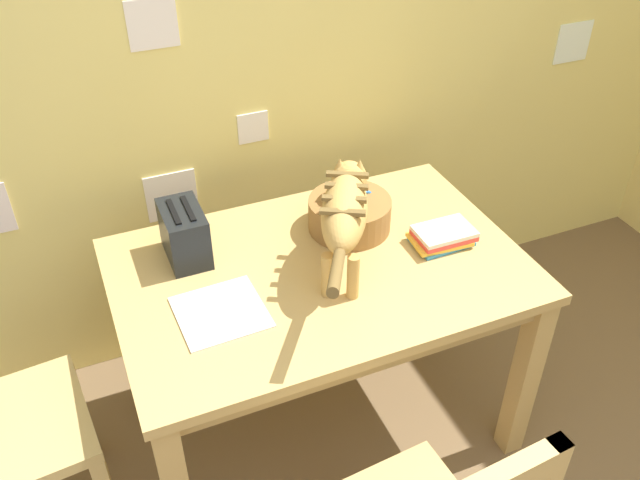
# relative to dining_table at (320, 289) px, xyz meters

# --- Properties ---
(wall_rear) EXTENTS (4.35, 0.11, 2.50)m
(wall_rear) POSITION_rel_dining_table_xyz_m (0.08, 0.66, 0.61)
(wall_rear) COLOR #EBD876
(wall_rear) RESTS_ON ground_plane
(dining_table) EXTENTS (1.25, 0.82, 0.73)m
(dining_table) POSITION_rel_dining_table_xyz_m (0.00, 0.00, 0.00)
(dining_table) COLOR tan
(dining_table) RESTS_ON ground_plane
(cat) EXTENTS (0.38, 0.63, 0.28)m
(cat) POSITION_rel_dining_table_xyz_m (0.08, -0.01, 0.29)
(cat) COLOR tan
(cat) RESTS_ON dining_table
(saucer_bowl) EXTENTS (0.18, 0.18, 0.04)m
(saucer_bowl) POSITION_rel_dining_table_xyz_m (0.17, 0.17, 0.11)
(saucer_bowl) COLOR #439350
(saucer_bowl) RESTS_ON dining_table
(coffee_mug) EXTENTS (0.13, 0.09, 0.09)m
(coffee_mug) POSITION_rel_dining_table_xyz_m (0.18, 0.17, 0.17)
(coffee_mug) COLOR #3376C2
(coffee_mug) RESTS_ON saucer_bowl
(magazine) EXTENTS (0.25, 0.25, 0.01)m
(magazine) POSITION_rel_dining_table_xyz_m (-0.34, -0.09, 0.09)
(magazine) COLOR silver
(magazine) RESTS_ON dining_table
(book_stack) EXTENTS (0.20, 0.14, 0.06)m
(book_stack) POSITION_rel_dining_table_xyz_m (0.40, -0.05, 0.12)
(book_stack) COLOR #348CC1
(book_stack) RESTS_ON dining_table
(wicker_basket) EXTENTS (0.27, 0.27, 0.11)m
(wicker_basket) POSITION_rel_dining_table_xyz_m (0.17, 0.15, 0.15)
(wicker_basket) COLOR olive
(wicker_basket) RESTS_ON dining_table
(toaster) EXTENTS (0.12, 0.20, 0.18)m
(toaster) POSITION_rel_dining_table_xyz_m (-0.36, 0.21, 0.18)
(toaster) COLOR black
(toaster) RESTS_ON dining_table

